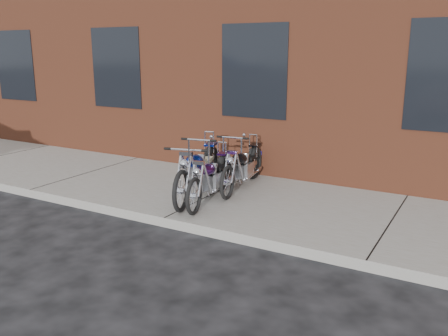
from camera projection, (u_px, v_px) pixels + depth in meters
The scene contains 5 objects.
ground at pixel (164, 227), 7.15m from camera, with size 120.00×120.00×0.00m, color black.
sidewalk at pixel (215, 197), 8.40m from camera, with size 22.00×3.00×0.15m, color gray.
chopper_purple at pixel (211, 179), 7.88m from camera, with size 0.60×2.01×1.14m.
chopper_blue at pixel (199, 172), 8.11m from camera, with size 0.79×2.28×1.01m.
chopper_third at pixel (243, 168), 8.61m from camera, with size 0.52×2.04×1.04m.
Camera 1 is at (4.10, -5.40, 2.60)m, focal length 38.00 mm.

